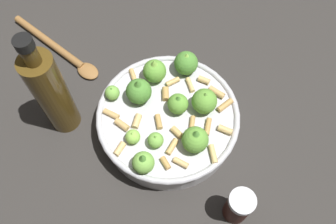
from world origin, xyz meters
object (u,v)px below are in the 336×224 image
cooking_pan (168,118)px  olive_oil_bottle (51,93)px  pepper_shaker (238,206)px  wooden_spoon (60,50)px

cooking_pan → olive_oil_bottle: (0.16, -0.13, 0.06)m
pepper_shaker → wooden_spoon: size_ratio=0.33×
cooking_pan → olive_oil_bottle: olive_oil_bottle is taller
pepper_shaker → wooden_spoon: bearing=-77.9°
olive_oil_bottle → cooking_pan: bearing=142.2°
pepper_shaker → olive_oil_bottle: (0.17, -0.33, 0.06)m
cooking_pan → olive_oil_bottle: bearing=-37.8°
pepper_shaker → olive_oil_bottle: olive_oil_bottle is taller
olive_oil_bottle → wooden_spoon: size_ratio=0.98×
olive_oil_bottle → wooden_spoon: olive_oil_bottle is taller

